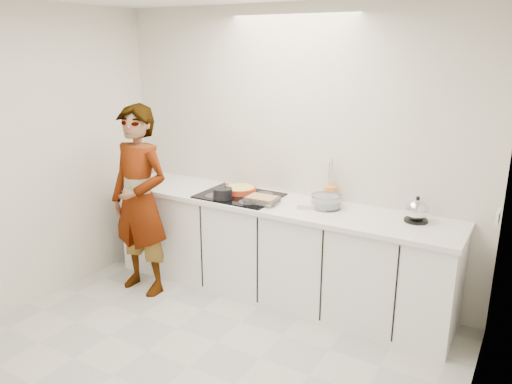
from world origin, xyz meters
The scene contains 15 objects.
floor centered at (0.00, 0.00, 0.00)m, with size 3.60×3.20×0.00m, color beige.
wall_back centered at (0.00, 1.60, 1.30)m, with size 3.60×0.00×2.60m, color silver.
wall_left centered at (-1.80, 0.00, 1.30)m, with size 0.00×3.20×2.60m, color silver.
wall_right centered at (1.80, 0.02, 1.30)m, with size 0.02×3.20×2.60m.
base_cabinets centered at (0.00, 1.28, 0.43)m, with size 3.20×0.58×0.87m, color white.
countertop centered at (0.00, 1.28, 0.89)m, with size 3.24×0.64×0.04m, color white.
hob centered at (-0.35, 1.26, 0.92)m, with size 0.72×0.54×0.01m, color black.
tart_dish centered at (-0.39, 1.34, 0.95)m, with size 0.37×0.37×0.05m.
saucepan centered at (-0.42, 1.09, 0.97)m, with size 0.18×0.18×0.16m.
baking_dish centered at (-0.06, 1.17, 0.95)m, with size 0.28×0.21×0.05m.
mixing_bowl centered at (0.47, 1.35, 0.96)m, with size 0.28×0.28×0.12m.
tea_towel centered at (0.36, 1.30, 0.93)m, with size 0.24×0.18×0.04m, color white.
kettle centered at (1.21, 1.39, 1.00)m, with size 0.22×0.22×0.21m.
utensil_crock centered at (0.43, 1.53, 0.98)m, with size 0.11×0.11×0.14m, color orange.
cook centered at (-1.11, 0.76, 0.88)m, with size 0.64×0.42×1.76m, color white.
Camera 1 is at (2.00, -2.44, 2.25)m, focal length 35.00 mm.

